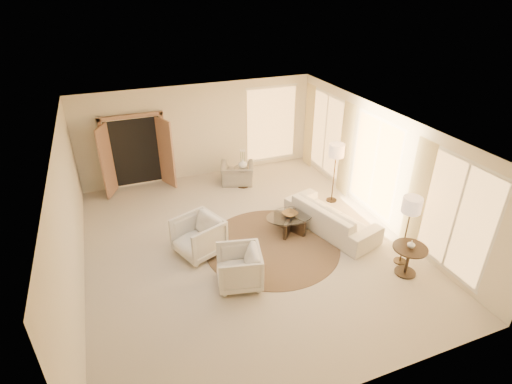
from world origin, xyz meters
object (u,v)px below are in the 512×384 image
object	(u,v)px
armchair_left	(198,235)
bowl	(290,214)
armchair_right	(239,266)
end_table	(409,256)
side_vase	(243,164)
coffee_table	(290,221)
floor_lamp_far	(411,208)
accent_chair	(237,171)
side_table	(243,175)
sofa	(331,217)
floor_lamp_near	(336,153)
end_vase	(411,244)

from	to	relation	value
armchair_left	bowl	xyz separation A→B (m)	(2.25, 0.06, -0.00)
armchair_right	bowl	bearing A→B (deg)	140.53
end_table	side_vase	xyz separation A→B (m)	(-1.83, 4.94, 0.27)
coffee_table	end_table	bearing A→B (deg)	-55.66
armchair_right	armchair_left	bearing A→B (deg)	-145.84
floor_lamp_far	armchair_left	bearing A→B (deg)	154.41
accent_chair	side_table	distance (m)	0.25
sofa	side_table	bearing A→B (deg)	6.57
sofa	bowl	size ratio (longest dim) A/B	6.91
accent_chair	armchair_left	bearing A→B (deg)	76.54
armchair_left	bowl	distance (m)	2.25
sofa	end_table	bearing A→B (deg)	-179.01
armchair_left	coffee_table	size ratio (longest dim) A/B	0.75
end_table	floor_lamp_far	distance (m)	0.98
floor_lamp_far	bowl	world-z (taller)	floor_lamp_far
coffee_table	floor_lamp_near	xyz separation A→B (m)	(1.72, 0.91, 1.15)
coffee_table	end_vase	xyz separation A→B (m)	(1.58, -2.31, 0.46)
bowl	end_vase	size ratio (longest dim) A/B	2.11
end_table	end_vase	xyz separation A→B (m)	(-0.00, 0.00, 0.28)
end_table	end_vase	size ratio (longest dim) A/B	4.20
armchair_left	armchair_right	xyz separation A→B (m)	(0.49, -1.28, -0.04)
armchair_left	side_table	distance (m)	3.35
side_table	side_vase	world-z (taller)	side_vase
end_table	floor_lamp_far	xyz separation A→B (m)	(0.15, 0.34, 0.91)
side_table	end_vase	size ratio (longest dim) A/B	3.53
sofa	armchair_right	size ratio (longest dim) A/B	2.74
accent_chair	end_vase	world-z (taller)	accent_chair
floor_lamp_far	bowl	bearing A→B (deg)	131.29
side_table	side_vase	size ratio (longest dim) A/B	2.15
side_table	end_vase	world-z (taller)	end_vase
coffee_table	end_table	size ratio (longest dim) A/B	1.84
end_table	floor_lamp_far	size ratio (longest dim) A/B	0.44
floor_lamp_near	bowl	size ratio (longest dim) A/B	4.79
floor_lamp_far	side_vase	world-z (taller)	floor_lamp_far
coffee_table	side_table	size ratio (longest dim) A/B	2.19
end_table	side_table	bearing A→B (deg)	110.34
sofa	floor_lamp_near	bearing A→B (deg)	-48.16
accent_chair	coffee_table	world-z (taller)	accent_chair
sofa	side_table	xyz separation A→B (m)	(-1.22, 2.93, 0.00)
end_table	side_vase	size ratio (longest dim) A/B	2.55
coffee_table	side_table	distance (m)	2.65
floor_lamp_near	armchair_right	bearing A→B (deg)	-147.03
accent_chair	bowl	world-z (taller)	accent_chair
side_table	bowl	bearing A→B (deg)	-84.45
accent_chair	floor_lamp_near	size ratio (longest dim) A/B	0.56
end_table	accent_chair	bearing A→B (deg)	110.51
armchair_right	end_table	bearing A→B (deg)	87.00
sofa	accent_chair	bearing A→B (deg)	6.68
end_table	side_vase	bearing A→B (deg)	110.34
side_vase	end_table	bearing A→B (deg)	-69.66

